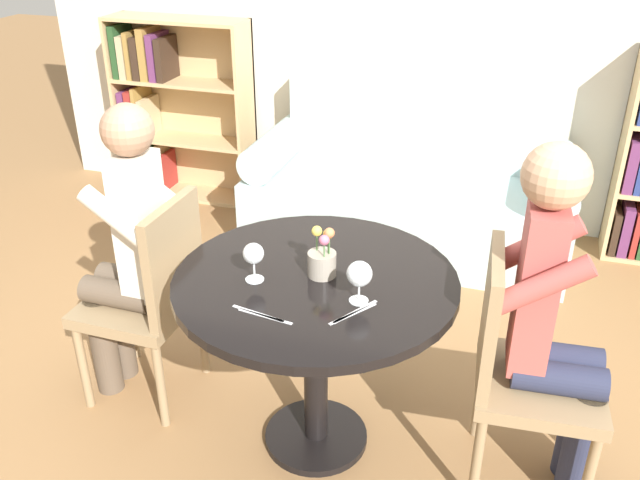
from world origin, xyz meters
TOP-DOWN VIEW (x-y plane):
  - ground_plane at (0.00, 0.00)m, footprint 16.00×16.00m
  - back_wall at (0.00, 2.20)m, footprint 5.20×0.05m
  - round_table at (0.00, 0.00)m, footprint 0.99×0.99m
  - couch at (0.00, 1.78)m, footprint 1.85×0.80m
  - bookshelf_left at (-1.72, 2.04)m, footprint 0.93×0.28m
  - chair_left at (-0.71, 0.07)m, footprint 0.42×0.42m
  - chair_right at (0.71, 0.05)m, footprint 0.45×0.45m
  - person_left at (-0.80, 0.07)m, footprint 0.42×0.34m
  - person_right at (0.80, 0.06)m, footprint 0.43×0.36m
  - wine_glass_left at (-0.19, -0.08)m, footprint 0.07×0.07m
  - wine_glass_right at (0.18, -0.10)m, footprint 0.08×0.08m
  - flower_vase at (0.02, 0.02)m, footprint 0.10×0.10m
  - knife_left_setting at (-0.10, -0.27)m, footprint 0.19×0.05m
  - fork_left_setting at (-0.07, -0.28)m, footprint 0.19×0.04m
  - knife_right_setting at (0.19, -0.17)m, footprint 0.11×0.17m
  - fork_right_setting at (0.18, -0.18)m, footprint 0.12×0.16m

SIDE VIEW (x-z plane):
  - ground_plane at x=0.00m, z-range 0.00..0.00m
  - couch at x=0.00m, z-range -0.15..0.77m
  - chair_left at x=-0.71m, z-range 0.04..0.94m
  - chair_right at x=0.71m, z-range 0.04..0.94m
  - round_table at x=0.00m, z-range 0.23..0.97m
  - bookshelf_left at x=-1.72m, z-range 0.01..1.21m
  - person_left at x=-0.80m, z-range 0.03..1.30m
  - person_right at x=0.80m, z-range 0.04..1.33m
  - knife_left_setting at x=-0.10m, z-range 0.74..0.74m
  - fork_left_setting at x=-0.07m, z-range 0.74..0.74m
  - knife_right_setting at x=0.19m, z-range 0.74..0.74m
  - fork_right_setting at x=0.18m, z-range 0.74..0.74m
  - flower_vase at x=0.02m, z-range 0.71..0.90m
  - wine_glass_left at x=-0.19m, z-range 0.77..0.91m
  - wine_glass_right at x=0.18m, z-range 0.77..0.91m
  - back_wall at x=0.00m, z-range 0.00..2.70m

